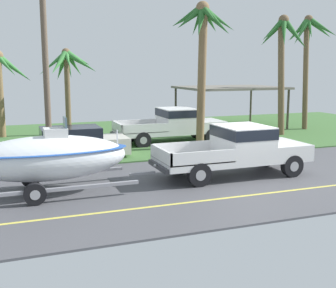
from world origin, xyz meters
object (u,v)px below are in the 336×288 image
carport_awning (230,89)px  utility_pole (45,54)px  palm_tree_near_right (67,68)px  palm_tree_far_right (203,38)px  palm_tree_mid (283,46)px  palm_tree_near_left (308,41)px  palm_tree_far_left (0,76)px  parked_sedan_near (75,143)px  pickup_truck_towing (242,147)px  boat_on_trailer (48,158)px  parked_pickup_background (176,123)px

carport_awning → utility_pole: size_ratio=0.75×
palm_tree_near_right → palm_tree_far_right: (5.36, -6.56, 1.36)m
palm_tree_mid → utility_pole: bearing=-165.3°
palm_tree_near_right → utility_pole: 7.89m
utility_pole → palm_tree_near_left: bearing=17.0°
palm_tree_far_left → palm_tree_far_right: bearing=-37.8°
parked_sedan_near → palm_tree_near_left: (15.12, 4.02, 4.84)m
pickup_truck_towing → carport_awning: (5.76, 11.44, 1.54)m
boat_on_trailer → palm_tree_far_left: palm_tree_far_left is taller
utility_pole → parked_sedan_near: bearing=40.1°
boat_on_trailer → parked_pickup_background: 10.30m
palm_tree_near_left → utility_pole: (-16.27, -4.99, -1.11)m
carport_awning → palm_tree_near_right: (-10.28, 0.36, 1.33)m
pickup_truck_towing → palm_tree_far_right: 6.79m
parked_pickup_background → palm_tree_mid: (6.60, 0.33, 4.09)m
carport_awning → palm_tree_far_right: palm_tree_far_right is taller
carport_awning → palm_tree_far_right: (-4.92, -6.20, 2.69)m
palm_tree_far_left → palm_tree_mid: bearing=-16.7°
parked_sedan_near → palm_tree_near_left: 16.38m
palm_tree_near_left → palm_tree_near_right: (-14.39, 2.65, -1.62)m
boat_on_trailer → palm_tree_far_right: size_ratio=0.90×
parked_pickup_background → utility_pole: (-6.77, -3.19, 3.38)m
parked_pickup_background → palm_tree_mid: 7.77m
palm_tree_far_right → boat_on_trailer: bearing=-145.7°
parked_sedan_near → utility_pole: bearing=-139.9°
boat_on_trailer → palm_tree_near_right: 12.34m
parked_sedan_near → boat_on_trailer: bearing=-107.2°
parked_pickup_background → palm_tree_near_right: 7.22m
boat_on_trailer → utility_pole: bearing=83.9°
parked_pickup_background → utility_pole: utility_pole is taller
boat_on_trailer → utility_pole: size_ratio=0.73×
boat_on_trailer → parked_pickup_background: bearing=45.5°
parked_pickup_background → palm_tree_far_left: palm_tree_far_left is taller
parked_sedan_near → palm_tree_near_left: size_ratio=0.63×
pickup_truck_towing → carport_awning: 12.90m
parked_pickup_background → palm_tree_near_right: size_ratio=1.19×
palm_tree_mid → carport_awning: bearing=107.9°
pickup_truck_towing → carport_awning: bearing=63.3°
palm_tree_near_right → utility_pole: utility_pole is taller
parked_sedan_near → palm_tree_far_left: size_ratio=0.91×
boat_on_trailer → parked_pickup_background: (7.22, 7.34, -0.12)m
palm_tree_mid → boat_on_trailer: bearing=-150.9°
pickup_truck_towing → parked_sedan_near: (-5.25, 5.12, -0.35)m
palm_tree_near_left → parked_pickup_background: bearing=-169.3°
parked_pickup_background → palm_tree_near_right: palm_tree_near_right is taller
palm_tree_mid → palm_tree_far_left: size_ratio=1.41×
palm_tree_mid → palm_tree_far_left: bearing=163.3°
pickup_truck_towing → utility_pole: utility_pole is taller
palm_tree_mid → palm_tree_far_left: palm_tree_mid is taller
palm_tree_far_right → utility_pole: (-7.24, -1.09, -0.86)m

